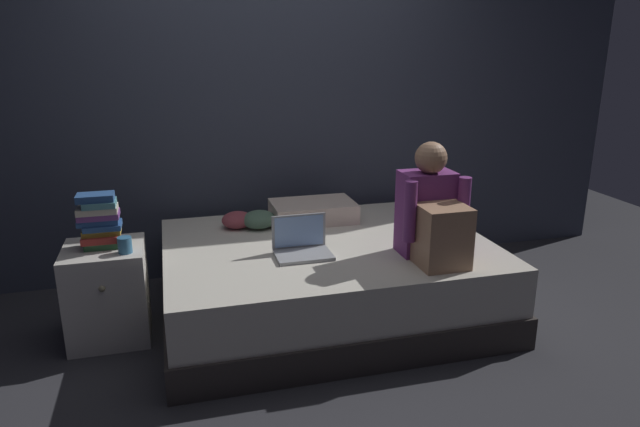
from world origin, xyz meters
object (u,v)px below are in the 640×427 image
at_px(nightstand, 108,293).
at_px(book_stack, 100,221).
at_px(laptop, 301,245).
at_px(clothes_pile, 249,220).
at_px(pillow, 313,211).
at_px(bed, 327,278).
at_px(person_sitting, 432,215).
at_px(mug, 125,245).

relative_size(nightstand, book_stack, 1.77).
relative_size(laptop, clothes_pile, 0.92).
height_order(laptop, pillow, laptop).
relative_size(bed, person_sitting, 3.05).
height_order(mug, clothes_pile, mug).
bearing_deg(clothes_pile, person_sitting, -40.72).
bearing_deg(laptop, mug, 175.05).
xyz_separation_m(person_sitting, book_stack, (-1.80, 0.45, -0.02)).
distance_m(bed, laptop, 0.39).
bearing_deg(bed, person_sitting, -38.72).
bearing_deg(book_stack, person_sitting, -14.09).
xyz_separation_m(bed, laptop, (-0.20, -0.16, 0.30)).
bearing_deg(mug, laptop, -4.95).
relative_size(person_sitting, book_stack, 2.10).
distance_m(mug, clothes_pile, 0.89).
relative_size(nightstand, person_sitting, 0.84).
height_order(nightstand, clothes_pile, clothes_pile).
bearing_deg(mug, bed, 3.75).
xyz_separation_m(mug, clothes_pile, (0.75, 0.47, -0.06)).
bearing_deg(nightstand, pillow, 17.06).
distance_m(laptop, pillow, 0.65).
distance_m(laptop, clothes_pile, 0.59).
relative_size(laptop, pillow, 0.57).
xyz_separation_m(nightstand, mug, (0.13, -0.12, 0.32)).
xyz_separation_m(person_sitting, laptop, (-0.70, 0.24, -0.20)).
height_order(person_sitting, pillow, person_sitting).
xyz_separation_m(bed, person_sitting, (0.50, -0.40, 0.49)).
height_order(nightstand, mug, mug).
distance_m(bed, book_stack, 1.38).
height_order(person_sitting, clothes_pile, person_sitting).
height_order(bed, nightstand, nightstand).
distance_m(pillow, book_stack, 1.39).
bearing_deg(nightstand, laptop, -10.51).
bearing_deg(book_stack, bed, -2.29).
relative_size(person_sitting, laptop, 2.05).
relative_size(nightstand, pillow, 0.99).
xyz_separation_m(pillow, book_stack, (-1.32, -0.40, 0.16)).
bearing_deg(person_sitting, bed, 141.28).
height_order(nightstand, pillow, pillow).
bearing_deg(pillow, person_sitting, -60.95).
bearing_deg(laptop, nightstand, 169.49).
distance_m(bed, pillow, 0.55).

